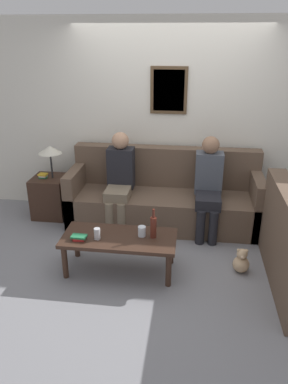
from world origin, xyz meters
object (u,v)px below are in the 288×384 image
person_right (209,183)px  teddy_bear (241,262)px  wine_bottle (153,227)px  drinking_glass (142,231)px  coffee_table (119,241)px  couch_main (164,199)px  person_left (120,177)px

person_right → teddy_bear: size_ratio=4.39×
wine_bottle → drinking_glass: (-0.12, 0.01, -0.07)m
coffee_table → wine_bottle: bearing=5.9°
couch_main → teddy_bear: size_ratio=8.94×
coffee_table → person_left: size_ratio=0.98×
person_left → teddy_bear: (1.50, -0.93, -0.55)m
person_right → teddy_bear: bearing=-67.8°
coffee_table → wine_bottle: (0.36, 0.04, 0.18)m
couch_main → teddy_bear: bearing=-49.0°
wine_bottle → teddy_bear: (0.94, 0.10, -0.42)m
couch_main → coffee_table: bearing=-107.4°
person_left → teddy_bear: bearing=-31.8°
drinking_glass → person_left: bearing=112.9°
coffee_table → drinking_glass: bearing=11.2°
couch_main → wine_bottle: bearing=-91.0°
drinking_glass → teddy_bear: drinking_glass is taller
drinking_glass → couch_main: bearing=83.0°
coffee_table → teddy_bear: bearing=6.2°
couch_main → person_left: size_ratio=2.03×
couch_main → person_left: (-0.57, -0.13, 0.33)m
wine_bottle → couch_main: bearing=89.0°
couch_main → drinking_glass: couch_main is taller
wine_bottle → person_left: 1.18m
wine_bottle → drinking_glass: bearing=175.6°
couch_main → teddy_bear: 1.42m
person_left → person_right: person_left is taller
drinking_glass → teddy_bear: bearing=5.0°
couch_main → coffee_table: 1.26m
wine_bottle → person_right: person_right is taller
coffee_table → drinking_glass: (0.24, 0.05, 0.11)m
coffee_table → person_right: bearing=47.5°
couch_main → person_left: 0.68m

